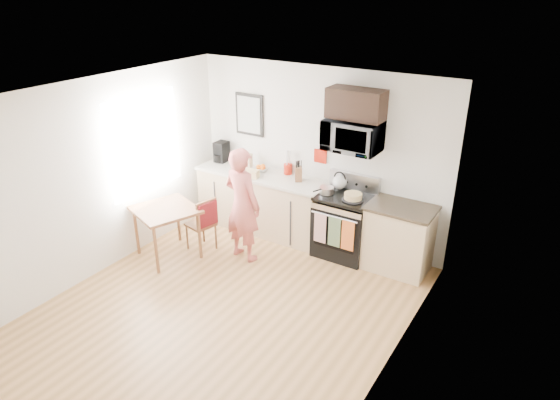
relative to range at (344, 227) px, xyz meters
The scene contains 28 objects.
floor 2.12m from the range, 107.69° to the right, with size 4.60×4.60×0.00m, color olive.
back_wall 1.12m from the range, 152.75° to the left, with size 4.00×0.04×2.60m, color silver.
front_wall 4.41m from the range, 98.38° to the right, with size 4.00×0.04×2.60m, color silver.
left_wall 3.40m from the range, 143.09° to the right, with size 0.04×4.60×2.60m, color silver.
right_wall 2.55m from the range, 55.26° to the right, with size 0.04×4.60×2.60m, color silver.
ceiling 3.00m from the range, 107.69° to the right, with size 4.00×4.60×0.04m, color silver.
window 3.06m from the range, 155.62° to the right, with size 0.06×1.40×1.50m.
cabinet_left 1.43m from the range, behind, with size 2.10×0.60×0.90m, color #D8B38A.
countertop_left 1.51m from the range, behind, with size 2.14×0.64×0.04m, color beige.
cabinet_right 0.80m from the range, ahead, with size 0.84×0.60×0.90m, color #D8B38A.
countertop_right 0.93m from the range, ahead, with size 0.88×0.64×0.04m, color black.
range is the anchor object (origin of this frame).
microwave 1.33m from the range, 90.06° to the left, with size 0.76×0.51×0.42m, color silver.
upper_cabinet 1.75m from the range, 90.04° to the left, with size 0.76×0.35×0.40m, color black.
wall_art 2.27m from the range, behind, with size 0.50×0.04×0.65m.
wall_trivet 1.09m from the range, 151.92° to the left, with size 0.20×0.02×0.20m, color #B5200F.
person 1.49m from the range, 144.32° to the right, with size 0.60×0.39×1.65m, color #CE4538.
dining_table 2.53m from the range, 146.52° to the right, with size 0.90×0.90×0.75m.
chair 2.00m from the range, 149.45° to the right, with size 0.46×0.42×0.84m.
knife_block 1.02m from the range, behind, with size 0.10×0.14×0.22m, color brown.
utensil_crock 1.30m from the range, 167.53° to the left, with size 0.13×0.13×0.38m.
fruit_bowl 1.62m from the range, behind, with size 0.29×0.29×0.11m.
milk_carton 1.86m from the range, behind, with size 0.09×0.09×0.23m, color tan.
coffee_maker 2.40m from the range, behind, with size 0.20×0.28×0.33m.
bread_bag 1.64m from the range, behind, with size 0.31×0.15×0.12m, color tan.
cake 0.56m from the range, 33.00° to the right, with size 0.30×0.30×0.10m.
kettle 0.65m from the range, 138.60° to the left, with size 0.21×0.21×0.26m.
pot 0.61m from the range, 161.11° to the right, with size 0.20×0.33×0.10m.
Camera 1 is at (3.21, -3.90, 3.72)m, focal length 32.00 mm.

